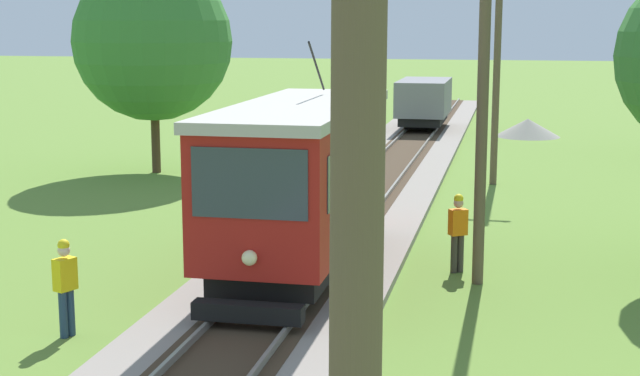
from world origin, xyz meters
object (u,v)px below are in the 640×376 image
Objects in this scene: freight_car at (424,101)px; utility_pole_foreground at (356,315)px; red_tram at (301,178)px; utility_pole_mid at (497,63)px; gravel_pile at (528,128)px; second_worker at (458,229)px; track_worker at (65,283)px; tree_horizon at (153,41)px; utility_pole_near_tram at (483,85)px.

utility_pole_foreground reaches higher than freight_car.
utility_pole_mid is (3.82, 12.94, 1.95)m from red_tram.
second_worker reaches higher than gravel_pile.
utility_pole_mid is 4.54× the size of track_worker.
utility_pole_mid reaches higher than second_worker.
freight_car is 32.13m from track_worker.
freight_car reaches higher than second_worker.
utility_pole_foreground reaches higher than red_tram.
utility_pole_foreground is at bearing -90.00° from utility_pole_mid.
utility_pole_mid is 12.29m from tree_horizon.
gravel_pile is (5.10, 26.59, -1.76)m from red_tram.
utility_pole_near_tram is (0.00, 15.46, -0.03)m from utility_pole_foreground.
utility_pole_mid is at bearing 90.00° from utility_pole_near_tram.
red_tram reaches higher than track_worker.
track_worker is (-3.20, -31.96, -0.57)m from freight_car.
freight_car is 0.62× the size of utility_pole_foreground.
gravel_pile is 1.74× the size of second_worker.
track_worker is at bearing -104.85° from gravel_pile.
second_worker is (-0.49, -11.87, -3.16)m from utility_pole_mid.
utility_pole_mid is at bearing 90.00° from utility_pole_foreground.
gravel_pile is at bearing -7.47° from freight_car.
second_worker is (3.33, -26.20, -0.57)m from freight_car.
utility_pole_foreground is at bearing -90.00° from utility_pole_near_tram.
track_worker is at bearing -95.71° from freight_car.
utility_pole_foreground is 42.20m from gravel_pile.
tree_horizon reaches higher than red_tram.
gravel_pile is at bearing 84.65° from utility_pole_mid.
utility_pole_foreground is 13.23m from track_worker.
utility_pole_near_tram is at bearing -6.10° from second_worker.
utility_pole_mid is 4.54× the size of second_worker.
red_tram is 2.75× the size of gravel_pile.
utility_pole_near_tram is at bearing 90.00° from utility_pole_foreground.
red_tram is at bearing -56.48° from tree_horizon.
track_worker is at bearing -80.45° from second_worker.
red_tram is 13.63m from utility_pole_mid.
tree_horizon is at bearing -120.20° from freight_car.
red_tram is 1.02× the size of utility_pole_foreground.
track_worker is at bearing -111.71° from utility_pole_mid.
tree_horizon is at bearing 134.00° from utility_pole_near_tram.
utility_pole_near_tram reaches higher than gravel_pile.
utility_pole_foreground reaches higher than tree_horizon.
utility_pole_near_tram is (3.82, 0.05, 2.06)m from red_tram.
second_worker is 0.23× the size of tree_horizon.
utility_pole_foreground is at bearing -84.88° from freight_car.
freight_car is 27.61m from utility_pole_near_tram.
freight_car is 17.10m from tree_horizon.
track_worker is (-8.30, -31.29, 0.55)m from gravel_pile.
utility_pole_mid is 2.60× the size of gravel_pile.
utility_pole_near_tram is 1.08× the size of tree_horizon.
track_worker is (-7.02, 10.71, -3.30)m from utility_pole_foreground.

